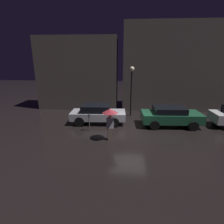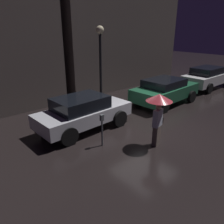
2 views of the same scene
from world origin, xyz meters
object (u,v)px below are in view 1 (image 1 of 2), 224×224
parked_car_silver (98,113)px  pedestrian_with_umbrella (110,116)px  parking_meter (89,121)px  parked_car_green (171,116)px  street_lamp_near (132,82)px

parked_car_silver → pedestrian_with_umbrella: 3.23m
parking_meter → parked_car_green: bearing=14.1°
parking_meter → pedestrian_with_umbrella: bearing=-40.2°
parked_car_silver → parked_car_green: size_ratio=0.97×
parked_car_green → parking_meter: (-5.69, -1.43, -0.01)m
pedestrian_with_umbrella → parking_meter: size_ratio=1.61×
street_lamp_near → parked_car_green: bearing=-39.0°
parked_car_silver → street_lamp_near: size_ratio=0.99×
parked_car_silver → pedestrian_with_umbrella: (1.16, -2.92, 0.73)m
pedestrian_with_umbrella → parking_meter: bearing=129.1°
parked_car_green → parking_meter: parked_car_green is taller
parked_car_green → street_lamp_near: (-2.78, 2.26, 2.10)m
parked_car_green → pedestrian_with_umbrella: pedestrian_with_umbrella is taller
pedestrian_with_umbrella → parked_car_silver: bearing=101.0°
parked_car_silver → pedestrian_with_umbrella: pedestrian_with_umbrella is taller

